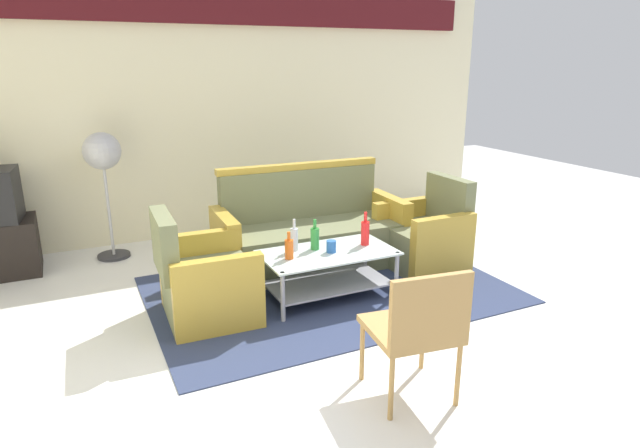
% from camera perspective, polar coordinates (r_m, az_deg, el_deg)
% --- Properties ---
extents(ground_plane, '(14.00, 14.00, 0.00)m').
position_cam_1_polar(ground_plane, '(4.01, 5.49, -11.90)').
color(ground_plane, white).
extents(wall_back, '(6.52, 0.19, 2.80)m').
position_cam_1_polar(wall_back, '(6.34, -8.71, 12.59)').
color(wall_back, beige).
rests_on(wall_back, ground).
extents(rug, '(3.01, 2.01, 0.01)m').
position_cam_1_polar(rug, '(4.77, 0.97, -6.92)').
color(rug, '#2D3856').
rests_on(rug, ground).
extents(couch, '(1.82, 0.79, 0.96)m').
position_cam_1_polar(couch, '(5.21, -1.06, -1.16)').
color(couch, '#6B704C').
rests_on(couch, rug).
extents(armchair_left, '(0.72, 0.78, 0.85)m').
position_cam_1_polar(armchair_left, '(4.28, -12.05, -6.04)').
color(armchair_left, '#6B704C').
rests_on(armchair_left, rug).
extents(armchair_right, '(0.70, 0.76, 0.85)m').
position_cam_1_polar(armchair_right, '(5.32, 10.91, -1.42)').
color(armchair_right, '#6B704C').
rests_on(armchair_right, rug).
extents(coffee_table, '(1.10, 0.60, 0.40)m').
position_cam_1_polar(coffee_table, '(4.53, 0.85, -4.59)').
color(coffee_table, silver).
rests_on(coffee_table, rug).
extents(bottle_orange, '(0.07, 0.07, 0.22)m').
position_cam_1_polar(bottle_orange, '(4.30, -3.27, -2.60)').
color(bottle_orange, '#D85919').
rests_on(bottle_orange, coffee_table).
extents(bottle_green, '(0.07, 0.07, 0.26)m').
position_cam_1_polar(bottle_green, '(4.51, -0.54, -1.48)').
color(bottle_green, '#2D8C38').
rests_on(bottle_green, coffee_table).
extents(bottle_red, '(0.07, 0.07, 0.29)m').
position_cam_1_polar(bottle_red, '(4.63, 4.77, -0.89)').
color(bottle_red, red).
rests_on(bottle_red, coffee_table).
extents(bottle_clear, '(0.06, 0.06, 0.27)m').
position_cam_1_polar(bottle_clear, '(4.48, -2.72, -1.55)').
color(bottle_clear, silver).
rests_on(bottle_clear, coffee_table).
extents(cup, '(0.08, 0.08, 0.10)m').
position_cam_1_polar(cup, '(4.45, 1.19, -2.38)').
color(cup, '#2659A5').
rests_on(cup, coffee_table).
extents(pedestal_fan, '(0.36, 0.36, 1.27)m').
position_cam_1_polar(pedestal_fan, '(5.68, -21.89, 6.40)').
color(pedestal_fan, '#2D2D33').
rests_on(pedestal_fan, ground).
extents(wicker_chair, '(0.54, 0.54, 0.84)m').
position_cam_1_polar(wicker_chair, '(3.16, 10.29, -10.37)').
color(wicker_chair, '#AD844C').
rests_on(wicker_chair, ground).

